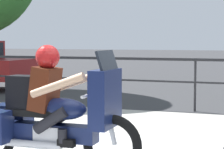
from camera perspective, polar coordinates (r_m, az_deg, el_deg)
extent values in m
cube|color=#B7B2A8|center=(8.28, 9.12, -6.37)|extent=(44.00, 2.40, 0.01)
cube|color=#232326|center=(9.64, 10.85, 1.92)|extent=(36.00, 0.04, 0.06)
cube|color=#232326|center=(9.67, 10.81, -1.01)|extent=(36.00, 0.03, 0.04)
cylinder|color=#232326|center=(9.68, 10.80, -1.35)|extent=(0.05, 0.05, 1.17)
torus|color=black|center=(5.08, 0.00, -9.23)|extent=(0.72, 0.11, 0.72)
cube|color=#141E47|center=(5.38, -8.36, -7.40)|extent=(1.25, 0.22, 0.20)
cube|color=silver|center=(5.37, -8.04, -7.95)|extent=(0.34, 0.26, 0.26)
ellipsoid|color=#141E47|center=(5.24, -6.48, -4.48)|extent=(0.62, 0.30, 0.26)
cube|color=black|center=(5.41, -9.93, -4.86)|extent=(0.72, 0.28, 0.08)
cube|color=#141E47|center=(5.00, -0.87, -3.14)|extent=(0.20, 0.59, 0.66)
cube|color=#1E232B|center=(4.96, -0.66, 1.81)|extent=(0.10, 0.50, 0.24)
cylinder|color=silver|center=(5.05, -2.36, -2.50)|extent=(0.04, 0.70, 0.04)
cylinder|color=silver|center=(5.37, -11.04, -8.88)|extent=(0.91, 0.09, 0.09)
cube|color=#141E47|center=(5.89, -12.83, -5.71)|extent=(0.48, 0.28, 0.38)
cylinder|color=silver|center=(5.03, -0.33, -6.21)|extent=(0.18, 0.06, 0.54)
cube|color=#4C1E0F|center=(5.31, -8.74, -1.86)|extent=(0.31, 0.36, 0.55)
sphere|color=tan|center=(5.26, -8.41, 2.07)|extent=(0.23, 0.23, 0.23)
sphere|color=#B21919|center=(5.26, -8.41, 2.29)|extent=(0.29, 0.29, 0.29)
cylinder|color=black|center=(5.16, -8.01, -5.98)|extent=(0.44, 0.13, 0.34)
cylinder|color=black|center=(5.13, -6.49, -7.97)|extent=(0.11, 0.11, 0.16)
cube|color=black|center=(5.13, -5.98, -8.89)|extent=(0.20, 0.10, 0.09)
cylinder|color=black|center=(5.43, -6.54, -5.45)|extent=(0.44, 0.13, 0.34)
cylinder|color=black|center=(5.39, -5.08, -7.33)|extent=(0.11, 0.11, 0.16)
cube|color=black|center=(5.39, -4.59, -8.20)|extent=(0.20, 0.10, 0.09)
cylinder|color=tan|center=(4.89, -7.14, -1.42)|extent=(0.67, 0.09, 0.31)
cylinder|color=tan|center=(5.43, -4.29, -0.80)|extent=(0.67, 0.09, 0.31)
cube|color=black|center=(5.47, -11.51, -2.29)|extent=(0.35, 0.25, 0.41)
torus|color=black|center=(14.63, -12.19, -0.32)|extent=(0.69, 0.11, 0.69)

